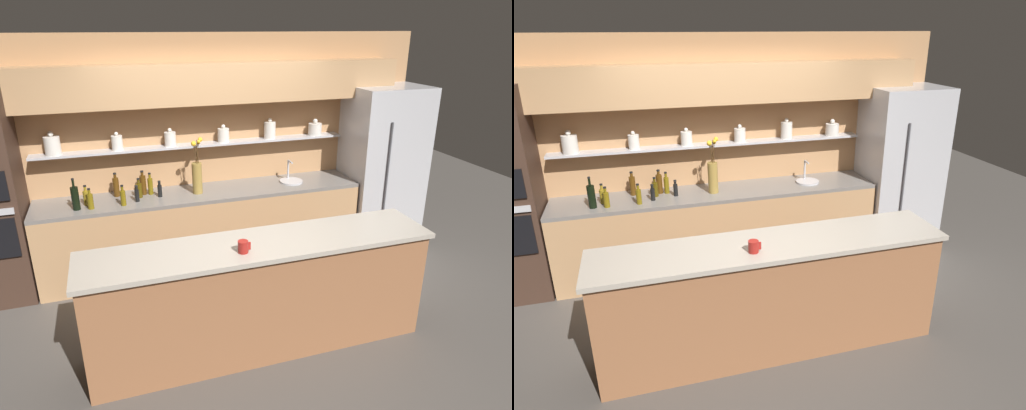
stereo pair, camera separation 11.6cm
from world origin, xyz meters
The scene contains 18 objects.
ground_plane centered at (0.00, 0.00, 0.00)m, with size 12.00×12.00×0.00m, color #4C4742.
back_wall_unit centered at (0.00, 1.53, 1.55)m, with size 5.20×0.44×2.60m.
back_counter_unit centered at (-0.13, 1.24, 0.46)m, with size 3.62×0.62×0.92m.
island_counter centered at (0.00, -0.38, 0.51)m, with size 2.93×0.61×1.02m.
refrigerator centered at (2.15, 1.20, 1.00)m, with size 0.91×0.73×2.00m.
flower_vase centered at (-0.20, 1.21, 1.14)m, with size 0.14×0.14×0.63m.
sink_fixture centered at (0.94, 1.25, 0.95)m, with size 0.27×0.27×0.25m.
bottle_oil_0 centered at (-1.33, 1.09, 1.01)m, with size 0.06×0.06×0.22m.
bottle_spirit_1 centered at (-1.06, 1.39, 1.03)m, with size 0.07×0.07×0.27m.
bottle_oil_2 centered at (-1.01, 1.09, 1.01)m, with size 0.05×0.05×0.22m.
bottle_wine_3 centered at (-1.47, 1.11, 1.05)m, with size 0.08×0.08×0.33m.
bottle_spirit_4 centered at (-0.78, 1.36, 1.03)m, with size 0.07×0.07×0.27m.
bottle_sauce_5 centered at (-0.62, 1.23, 1.00)m, with size 0.05×0.05×0.18m.
bottle_sauce_6 centered at (-0.86, 1.16, 1.00)m, with size 0.05×0.05×0.18m.
bottle_oil_7 centered at (-0.83, 1.27, 1.00)m, with size 0.07×0.07×0.22m.
bottle_oil_8 centered at (-1.37, 1.21, 1.00)m, with size 0.06×0.06×0.22m.
bottle_oil_9 centered at (-0.70, 1.34, 1.02)m, with size 0.05×0.05×0.25m.
coffee_mug centered at (-0.18, -0.50, 1.07)m, with size 0.10×0.08×0.10m.
Camera 2 is at (-0.97, -3.58, 2.67)m, focal length 32.00 mm.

